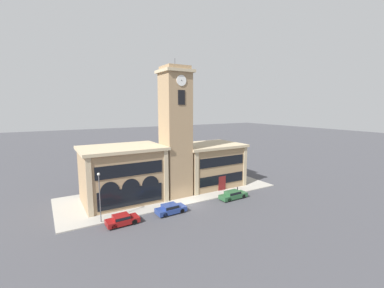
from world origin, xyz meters
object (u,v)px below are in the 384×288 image
object	(u,v)px
parked_car_far	(233,195)
street_lamp	(99,190)
parked_car_mid	(171,209)
bollard	(237,190)
parked_car_near	(122,219)

from	to	relation	value
parked_car_far	street_lamp	world-z (taller)	street_lamp
parked_car_mid	bollard	size ratio (longest dim) A/B	4.02
parked_car_near	street_lamp	bearing A→B (deg)	138.35
parked_car_mid	street_lamp	size ratio (longest dim) A/B	0.66
parked_car_near	parked_car_far	bearing A→B (deg)	-1.66
street_lamp	bollard	bearing A→B (deg)	-0.60
parked_car_mid	street_lamp	bearing A→B (deg)	166.78
parked_car_far	street_lamp	bearing A→B (deg)	173.14
parked_car_near	parked_car_mid	distance (m)	6.77
parked_car_near	bollard	world-z (taller)	parked_car_near
parked_car_near	street_lamp	distance (m)	4.61
parked_car_far	parked_car_mid	bearing A→B (deg)	178.34
parked_car_near	parked_car_far	size ratio (longest dim) A/B	0.83
parked_car_mid	bollard	world-z (taller)	parked_car_mid
parked_car_mid	parked_car_far	xyz separation A→B (m)	(11.18, -0.00, -0.00)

